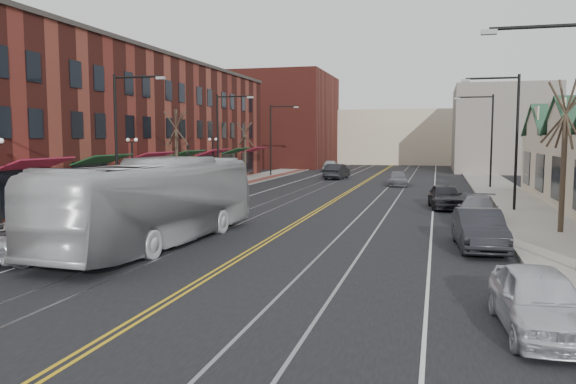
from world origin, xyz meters
The scene contains 29 objects.
ground centered at (0.00, 0.00, 0.00)m, with size 160.00×160.00×0.00m, color black.
sidewalk_left centered at (-12.00, 20.00, 0.07)m, with size 4.00×120.00×0.15m, color gray.
sidewalk_right centered at (12.00, 20.00, 0.07)m, with size 4.00×120.00×0.15m, color gray.
building_left centered at (-19.00, 27.00, 5.50)m, with size 10.00×50.00×11.00m, color maroon.
backdrop_left centered at (-16.00, 70.00, 7.00)m, with size 14.00×18.00×14.00m, color maroon.
backdrop_mid centered at (0.00, 85.00, 4.50)m, with size 22.00×14.00×9.00m, color beige.
backdrop_right centered at (15.00, 65.00, 5.50)m, with size 12.00×16.00×11.00m, color slate.
streetlight_l_1 centered at (-11.05, 16.00, 5.03)m, with size 3.33×0.25×8.00m.
streetlight_l_2 centered at (-11.05, 32.00, 5.03)m, with size 3.33×0.25×8.00m.
streetlight_l_3 centered at (-11.05, 48.00, 5.03)m, with size 3.33×0.25×8.00m.
streetlight_r_0 centered at (11.05, 6.00, 5.03)m, with size 3.33×0.25×8.00m.
streetlight_r_1 centered at (11.05, 22.00, 5.03)m, with size 3.33×0.25×8.00m.
streetlight_r_2 centered at (11.05, 38.00, 5.03)m, with size 3.33×0.25×8.00m.
lamppost_l_2 centered at (-12.80, 20.00, 2.20)m, with size 0.84×0.28×4.27m.
lamppost_l_3 centered at (-12.80, 34.00, 2.20)m, with size 0.84×0.28×4.27m.
tree_left_near centered at (-12.50, 26.00, 3.51)m, with size 1.78×1.37×6.48m.
tree_left_far centered at (-12.50, 42.00, 3.28)m, with size 1.66×1.28×6.02m.
tree_right_mid centered at (12.50, 14.00, 3.75)m, with size 1.90×1.46×6.93m.
manhole_far centered at (-11.20, 8.00, 0.16)m, with size 0.60×0.60×0.02m, color #592D19.
traffic_signal centered at (-10.60, 24.00, 2.35)m, with size 0.18×0.15×3.80m.
transit_bus centered at (-4.20, 7.09, 1.79)m, with size 3.01×12.87×3.58m, color silver.
parked_suv centered at (-7.50, 3.93, 0.73)m, with size 2.42×5.24×1.46m, color silver.
parked_car_a centered at (9.30, -0.19, 0.75)m, with size 1.78×4.41×1.50m, color silver.
parked_car_b centered at (8.66, 9.57, 0.80)m, with size 1.69×4.83×1.59m, color #232329.
parked_car_c centered at (9.07, 16.67, 0.71)m, with size 1.99×4.89×1.42m, color slate.
parked_car_d centered at (7.50, 22.59, 0.78)m, with size 1.84×4.58×1.56m, color #232228.
distant_car_left centered at (-3.43, 45.91, 0.82)m, with size 1.73×4.97×1.64m, color black.
distant_car_right centered at (3.52, 38.97, 0.64)m, with size 1.80×4.43×1.28m, color slate.
distant_car_far centered at (-6.42, 58.25, 0.81)m, with size 1.91×4.74×1.61m, color #A9AAB1.
Camera 1 is at (6.98, -13.68, 4.44)m, focal length 35.00 mm.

